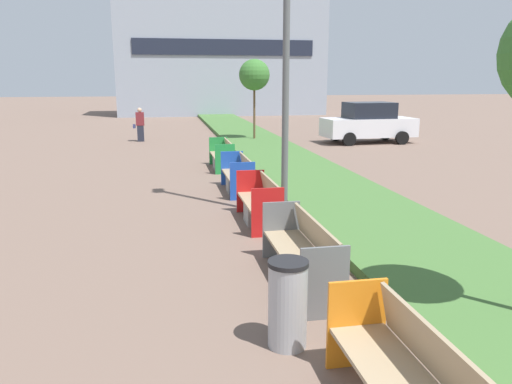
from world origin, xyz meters
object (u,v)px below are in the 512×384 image
at_px(bench_green_frame, 223,158).
at_px(parked_car_distant, 369,123).
at_px(bench_grey_frame, 302,258).
at_px(bench_red_frame, 260,206).
at_px(litter_bin, 288,304).
at_px(pedestrian_walking, 140,125).
at_px(sapling_tree_far, 254,75).
at_px(bench_blue_frame, 238,178).

bearing_deg(bench_green_frame, parked_car_distant, 37.15).
relative_size(bench_grey_frame, bench_red_frame, 1.22).
xyz_separation_m(bench_red_frame, bench_green_frame, (0.00, 6.46, 0.00)).
distance_m(litter_bin, pedestrian_walking, 19.51).
bearing_deg(pedestrian_walking, sapling_tree_far, -13.75).
bearing_deg(bench_grey_frame, bench_blue_frame, 90.05).
bearing_deg(bench_red_frame, sapling_tree_far, 80.11).
bearing_deg(bench_green_frame, sapling_tree_far, 71.24).
xyz_separation_m(bench_red_frame, pedestrian_walking, (-2.95, 14.56, 0.43)).
relative_size(bench_grey_frame, parked_car_distant, 0.54).
bearing_deg(bench_green_frame, bench_grey_frame, -89.97).
xyz_separation_m(bench_blue_frame, litter_bin, (-0.63, -7.78, 0.14)).
relative_size(litter_bin, pedestrian_walking, 0.63).
height_order(bench_grey_frame, parked_car_distant, parked_car_distant).
bearing_deg(parked_car_distant, sapling_tree_far, 164.77).
distance_m(bench_red_frame, sapling_tree_far, 13.74).
bearing_deg(sapling_tree_far, bench_blue_frame, -102.67).
distance_m(litter_bin, parked_car_distant, 18.78).
bearing_deg(bench_red_frame, litter_bin, -97.42).
distance_m(sapling_tree_far, parked_car_distant, 5.71).
bearing_deg(sapling_tree_far, parked_car_distant, -12.54).
height_order(bench_grey_frame, bench_red_frame, same).
height_order(bench_red_frame, bench_blue_frame, same).
relative_size(bench_green_frame, parked_car_distant, 0.46).
xyz_separation_m(bench_green_frame, parked_car_distant, (7.48, 5.66, 0.55)).
distance_m(bench_grey_frame, bench_blue_frame, 6.13).
bearing_deg(parked_car_distant, bench_grey_frame, -118.75).
bearing_deg(bench_blue_frame, parked_car_distant, 50.74).
distance_m(bench_blue_frame, litter_bin, 7.81).
distance_m(litter_bin, sapling_tree_far, 18.50).
bearing_deg(bench_red_frame, bench_green_frame, 89.99).
distance_m(bench_blue_frame, sapling_tree_far, 10.90).
relative_size(bench_red_frame, bench_blue_frame, 0.99).
height_order(bench_red_frame, parked_car_distant, parked_car_distant).
bearing_deg(pedestrian_walking, bench_green_frame, -70.01).
distance_m(bench_grey_frame, sapling_tree_far, 16.80).
distance_m(bench_red_frame, pedestrian_walking, 14.86).
height_order(bench_green_frame, pedestrian_walking, pedestrian_walking).
distance_m(bench_blue_frame, pedestrian_walking, 11.96).
xyz_separation_m(bench_red_frame, litter_bin, (-0.63, -4.81, 0.14)).
xyz_separation_m(litter_bin, pedestrian_walking, (-2.32, 19.37, 0.30)).
xyz_separation_m(bench_grey_frame, pedestrian_walking, (-2.95, 17.71, 0.42)).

